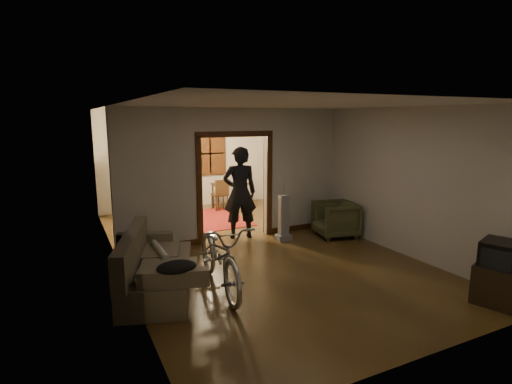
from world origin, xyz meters
TOP-DOWN VIEW (x-y plane):
  - floor at (0.00, 0.00)m, footprint 5.00×8.50m
  - ceiling at (0.00, 0.00)m, footprint 5.00×8.50m
  - wall_back at (0.00, 4.25)m, footprint 5.00×0.02m
  - wall_left at (-2.50, 0.00)m, footprint 0.02×8.50m
  - wall_right at (2.50, 0.00)m, footprint 0.02×8.50m
  - partition_wall at (0.00, 0.75)m, footprint 5.00×0.14m
  - door_casing at (0.00, 0.75)m, footprint 1.74×0.20m
  - far_window at (0.70, 4.21)m, footprint 0.98×0.06m
  - chandelier at (0.00, 2.50)m, footprint 0.24×0.24m
  - light_switch at (1.05, 0.68)m, footprint 0.08×0.01m
  - sofa at (-2.11, -1.22)m, footprint 1.54×2.25m
  - rolled_paper at (-2.01, -0.92)m, footprint 0.11×0.86m
  - jacket at (-2.06, -2.13)m, footprint 0.52×0.39m
  - bicycle at (-1.24, -1.57)m, footprint 0.91×2.13m
  - armchair at (2.05, -0.11)m, footprint 1.01×1.00m
  - tv_stand at (2.12, -3.75)m, footprint 0.77×0.73m
  - crt_tv at (2.12, -3.75)m, footprint 0.65×0.62m
  - vacuum at (0.88, 0.15)m, footprint 0.32×0.26m
  - person at (0.12, 0.74)m, footprint 0.82×0.63m
  - oriental_rug at (0.01, 2.52)m, footprint 1.80×2.31m
  - locker at (-1.44, 3.75)m, footprint 0.92×0.69m
  - globe at (-1.44, 3.75)m, footprint 0.28×0.28m
  - desk at (1.03, 3.51)m, footprint 1.10×0.81m
  - desk_chair at (0.68, 3.41)m, footprint 0.50×0.50m

SIDE VIEW (x-z plane):
  - floor at x=0.00m, z-range -0.01..0.01m
  - oriental_rug at x=0.01m, z-range 0.00..0.02m
  - tv_stand at x=2.12m, z-range 0.00..0.56m
  - desk at x=1.03m, z-range 0.00..0.73m
  - armchair at x=2.05m, z-range 0.00..0.78m
  - desk_chair at x=0.68m, z-range 0.00..0.90m
  - sofa at x=-2.11m, z-range 0.00..0.95m
  - vacuum at x=0.88m, z-range 0.00..0.99m
  - rolled_paper at x=-2.01m, z-range 0.48..0.58m
  - bicycle at x=-1.24m, z-range 0.00..1.09m
  - crt_tv at x=2.12m, z-range 0.45..0.90m
  - jacket at x=-2.06m, z-range 0.60..0.76m
  - locker at x=-1.44m, z-range 0.00..1.63m
  - person at x=0.12m, z-range 0.00..2.00m
  - door_casing at x=0.00m, z-range -0.06..2.26m
  - light_switch at x=1.05m, z-range 1.19..1.31m
  - wall_back at x=0.00m, z-range 0.00..2.80m
  - wall_left at x=-2.50m, z-range 0.00..2.80m
  - wall_right at x=2.50m, z-range 0.00..2.80m
  - partition_wall at x=0.00m, z-range 0.00..2.80m
  - far_window at x=0.70m, z-range 0.91..2.19m
  - globe at x=-1.44m, z-range 1.80..2.08m
  - chandelier at x=0.00m, z-range 2.23..2.47m
  - ceiling at x=0.00m, z-range 2.79..2.80m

